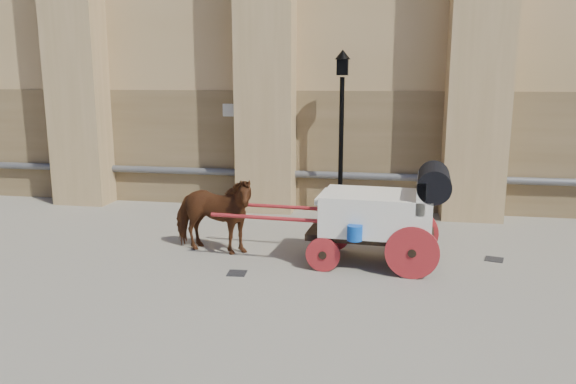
# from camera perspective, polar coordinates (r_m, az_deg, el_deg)

# --- Properties ---
(ground) EXTENTS (90.00, 90.00, 0.00)m
(ground) POSITION_cam_1_polar(r_m,az_deg,el_deg) (10.80, -0.98, -6.45)
(ground) COLOR slate
(ground) RESTS_ON ground
(horse) EXTENTS (1.92, 1.11, 1.52)m
(horse) POSITION_cam_1_polar(r_m,az_deg,el_deg) (10.85, -7.66, -2.28)
(horse) COLOR brown
(horse) RESTS_ON ground
(carriage) EXTENTS (4.30, 1.55, 1.85)m
(carriage) POSITION_cam_1_polar(r_m,az_deg,el_deg) (10.16, 9.82, -1.92)
(carriage) COLOR black
(carriage) RESTS_ON ground
(street_lamp) EXTENTS (0.37, 0.37, 3.96)m
(street_lamp) POSITION_cam_1_polar(r_m,az_deg,el_deg) (13.46, 5.44, 6.35)
(street_lamp) COLOR black
(street_lamp) RESTS_ON ground
(drain_grate_near) EXTENTS (0.34, 0.34, 0.01)m
(drain_grate_near) POSITION_cam_1_polar(r_m,az_deg,el_deg) (9.88, -5.22, -8.21)
(drain_grate_near) COLOR black
(drain_grate_near) RESTS_ON ground
(drain_grate_far) EXTENTS (0.39, 0.39, 0.01)m
(drain_grate_far) POSITION_cam_1_polar(r_m,az_deg,el_deg) (11.23, 20.21, -6.43)
(drain_grate_far) COLOR black
(drain_grate_far) RESTS_ON ground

